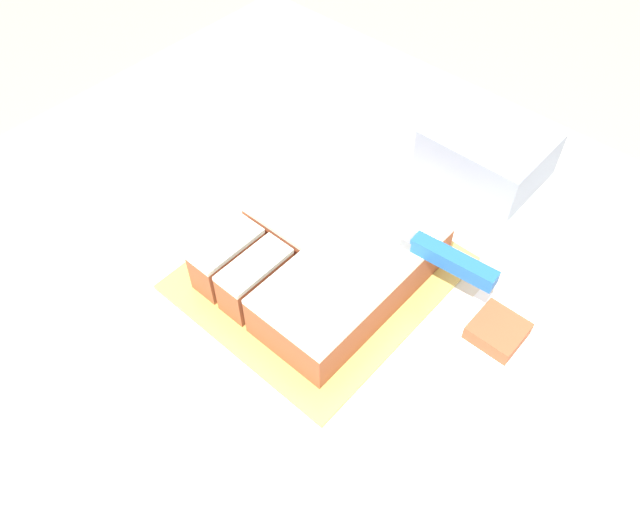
% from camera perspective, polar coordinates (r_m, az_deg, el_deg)
% --- Properties ---
extents(countertop, '(1.40, 1.10, 0.93)m').
position_cam_1_polar(countertop, '(1.26, 2.36, -17.17)').
color(countertop, beige).
rests_on(countertop, ground_plane).
extents(cake_board, '(0.31, 0.35, 0.01)m').
position_cam_1_polar(cake_board, '(0.89, 0.00, -1.55)').
color(cake_board, gold).
rests_on(cake_board, countertop).
extents(cake, '(0.25, 0.28, 0.07)m').
position_cam_1_polar(cake, '(0.86, 0.34, 0.03)').
color(cake, '#994C2D').
rests_on(cake, cake_board).
extents(knife, '(0.32, 0.05, 0.02)m').
position_cam_1_polar(knife, '(0.82, 10.26, 0.42)').
color(knife, silver).
rests_on(knife, cake).
extents(paper_napkin, '(0.11, 0.11, 0.01)m').
position_cam_1_polar(paper_napkin, '(0.86, 15.73, -7.12)').
color(paper_napkin, white).
rests_on(paper_napkin, countertop).
extents(brownie, '(0.07, 0.07, 0.02)m').
position_cam_1_polar(brownie, '(0.84, 15.93, -6.59)').
color(brownie, '#994C2D').
rests_on(brownie, paper_napkin).
extents(storage_box, '(0.18, 0.15, 0.08)m').
position_cam_1_polar(storage_box, '(1.04, 15.01, 9.10)').
color(storage_box, '#8C99B2').
rests_on(storage_box, countertop).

